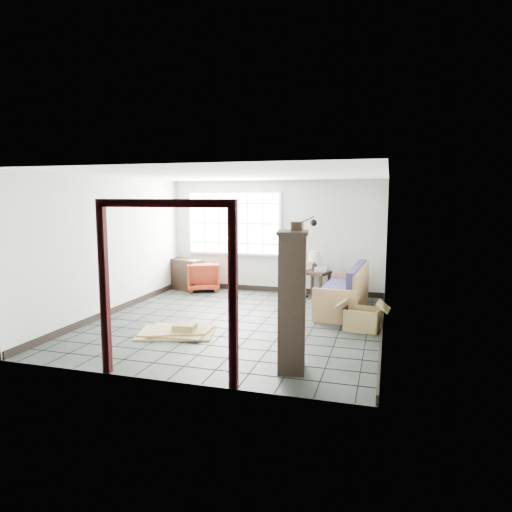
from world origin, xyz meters
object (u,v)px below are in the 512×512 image
(futon_sofa, at_px, (346,294))
(armchair, at_px, (203,275))
(tall_shelf, at_px, (292,301))
(side_table, at_px, (316,276))

(futon_sofa, bearing_deg, armchair, 166.50)
(armchair, xyz_separation_m, tall_shelf, (3.07, -4.38, 0.54))
(futon_sofa, bearing_deg, tall_shelf, -93.25)
(futon_sofa, relative_size, side_table, 3.09)
(futon_sofa, height_order, tall_shelf, tall_shelf)
(armchair, xyz_separation_m, side_table, (2.71, 0.00, 0.10))
(tall_shelf, bearing_deg, futon_sofa, 74.66)
(futon_sofa, bearing_deg, side_table, 128.90)
(futon_sofa, distance_m, side_table, 1.30)
(futon_sofa, distance_m, armchair, 3.62)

